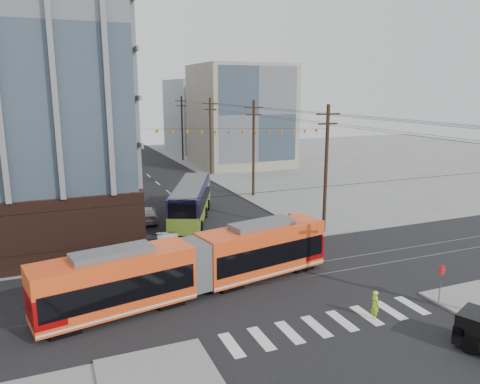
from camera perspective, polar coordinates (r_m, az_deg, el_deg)
name	(u,v)px	position (r m, az deg, el deg)	size (l,w,h in m)	color
ground	(301,301)	(28.55, 7.48, -13.00)	(160.00, 160.00, 0.00)	slate
bg_bldg_nw_near	(15,112)	(74.39, -25.77, 8.77)	(18.00, 16.00, 18.00)	#8C99A5
bg_bldg_ne_near	(240,116)	(76.13, 0.05, 9.29)	(14.00, 14.00, 16.00)	gray
bg_bldg_nw_far	(38,101)	(94.25, -23.39, 10.12)	(16.00, 18.00, 20.00)	gray
bg_bldg_ne_far	(212,115)	(95.57, -3.48, 9.32)	(16.00, 16.00, 14.00)	#8C99A5
utility_pole_far	(182,129)	(81.43, -7.06, 7.64)	(0.30, 0.30, 11.00)	black
streetcar	(195,265)	(28.71, -5.51, -8.87)	(18.74, 2.63, 3.61)	#F74E19
city_bus	(191,201)	(44.75, -6.00, -1.12)	(2.70, 12.45, 3.53)	#140F36
parked_car_silver	(167,241)	(36.65, -8.89, -5.96)	(1.55, 4.45, 1.47)	#ACACAC
parked_car_white	(147,214)	(44.92, -11.31, -2.67)	(1.91, 4.69, 1.36)	silver
parked_car_grey	(132,206)	(48.42, -13.09, -1.72)	(2.07, 4.49, 1.25)	#555A65
pedestrian	(375,305)	(27.03, 16.16, -13.06)	(0.59, 0.39, 1.61)	#BBFF2F
stop_sign	(440,286)	(29.77, 23.21, -10.48)	(0.69, 0.69, 2.26)	#A2151B
jersey_barrier	(306,221)	(43.36, 8.10, -3.50)	(0.88, 3.92, 0.78)	gray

